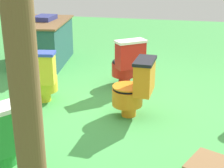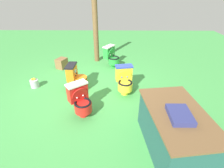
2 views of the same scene
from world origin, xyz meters
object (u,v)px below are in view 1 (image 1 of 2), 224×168
(toilet_green, at_px, (1,141))
(vendor_table, at_px, (43,42))
(toilet_orange, at_px, (135,88))
(toilet_red, at_px, (127,62))
(toilet_yellow, at_px, (41,76))
(wooden_post, at_px, (25,95))

(toilet_green, relative_size, vendor_table, 0.47)
(toilet_orange, relative_size, toilet_red, 1.00)
(toilet_yellow, bearing_deg, toilet_red, 32.04)
(toilet_red, bearing_deg, toilet_green, -141.77)
(toilet_orange, bearing_deg, toilet_red, 18.32)
(toilet_yellow, bearing_deg, toilet_green, -87.58)
(toilet_red, distance_m, wooden_post, 3.11)
(toilet_green, bearing_deg, vendor_table, 52.50)
(toilet_yellow, distance_m, wooden_post, 2.45)
(toilet_orange, distance_m, wooden_post, 2.18)
(toilet_green, distance_m, wooden_post, 1.04)
(toilet_yellow, xyz_separation_m, wooden_post, (-2.17, -0.91, 0.68))
(toilet_orange, bearing_deg, toilet_yellow, 86.81)
(toilet_orange, xyz_separation_m, vendor_table, (1.86, 1.97, 0.02))
(toilet_yellow, bearing_deg, wooden_post, -77.10)
(toilet_green, distance_m, toilet_red, 2.56)
(toilet_yellow, relative_size, toilet_red, 1.00)
(toilet_orange, height_order, vendor_table, vendor_table)
(toilet_yellow, relative_size, wooden_post, 0.34)
(toilet_red, bearing_deg, vendor_table, 115.32)
(toilet_red, bearing_deg, wooden_post, -128.97)
(wooden_post, bearing_deg, toilet_red, -1.13)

